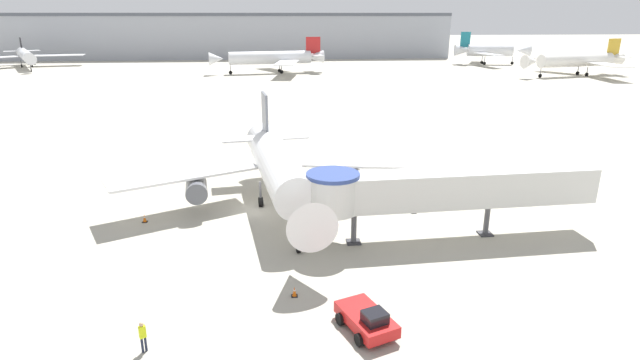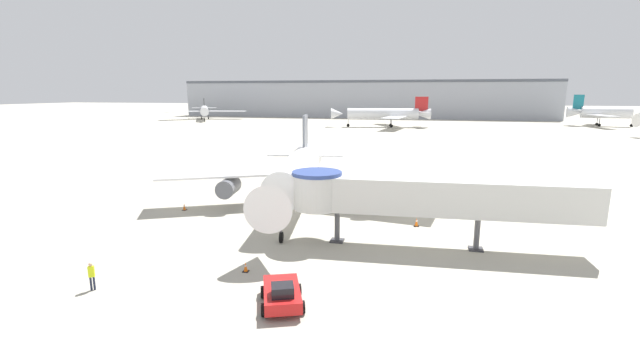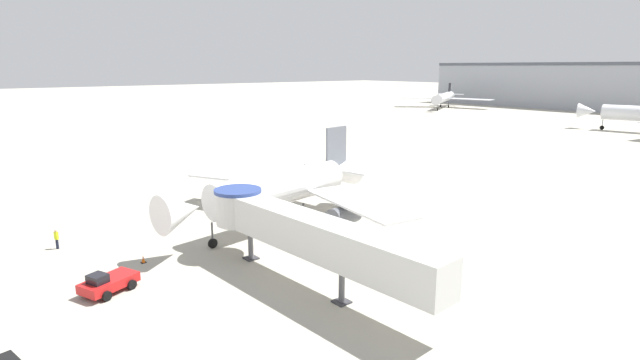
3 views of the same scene
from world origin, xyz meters
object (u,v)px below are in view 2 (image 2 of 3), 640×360
(traffic_cone_near_nose, at_px, (246,267))
(background_jet_teal_tail, at_px, (604,113))
(pushback_tug_red, at_px, (282,294))
(background_jet_red_tail, at_px, (385,114))
(traffic_cone_starboard_wing, at_px, (417,222))
(traffic_cone_port_wing, at_px, (184,207))
(ground_crew_marshaller, at_px, (92,274))
(jet_bridge, at_px, (418,196))
(main_airplane, at_px, (296,174))
(background_jet_black_tail, at_px, (204,110))

(traffic_cone_near_nose, relative_size, background_jet_teal_tail, 0.02)
(traffic_cone_near_nose, bearing_deg, pushback_tug_red, -45.15)
(background_jet_red_tail, bearing_deg, traffic_cone_starboard_wing, -3.09)
(traffic_cone_port_wing, bearing_deg, traffic_cone_starboard_wing, 0.22)
(background_jet_teal_tail, bearing_deg, traffic_cone_starboard_wing, 163.07)
(traffic_cone_port_wing, xyz_separation_m, background_jet_red_tail, (10.67, 115.75, 4.34))
(traffic_cone_near_nose, bearing_deg, traffic_cone_port_wing, 133.70)
(traffic_cone_starboard_wing, relative_size, ground_crew_marshaller, 0.44)
(jet_bridge, bearing_deg, traffic_cone_starboard_wing, 87.31)
(ground_crew_marshaller, distance_m, background_jet_red_tail, 134.06)
(ground_crew_marshaller, height_order, background_jet_teal_tail, background_jet_teal_tail)
(traffic_cone_starboard_wing, bearing_deg, ground_crew_marshaller, -137.15)
(main_airplane, xyz_separation_m, background_jet_red_tail, (-1.13, 113.95, 0.63))
(traffic_cone_port_wing, relative_size, background_jet_black_tail, 0.02)
(main_airplane, bearing_deg, ground_crew_marshaller, -119.14)
(background_jet_teal_tail, bearing_deg, ground_crew_marshaller, 159.80)
(traffic_cone_near_nose, height_order, background_jet_black_tail, background_jet_black_tail)
(background_jet_teal_tail, bearing_deg, main_airplane, 158.74)
(traffic_cone_port_wing, distance_m, background_jet_red_tail, 116.32)
(traffic_cone_near_nose, bearing_deg, background_jet_teal_tail, 63.44)
(traffic_cone_starboard_wing, xyz_separation_m, background_jet_red_tail, (-13.34, 115.66, 4.30))
(traffic_cone_port_wing, distance_m, background_jet_black_tail, 156.69)
(traffic_cone_starboard_wing, bearing_deg, background_jet_black_tail, 124.81)
(background_jet_black_tail, bearing_deg, jet_bridge, -84.70)
(traffic_cone_starboard_wing, bearing_deg, background_jet_red_tail, 96.58)
(jet_bridge, xyz_separation_m, background_jet_teal_tail, (64.02, 143.04, 0.75))
(main_airplane, distance_m, background_jet_red_tail, 113.96)
(main_airplane, relative_size, traffic_cone_starboard_wing, 37.32)
(traffic_cone_starboard_wing, bearing_deg, jet_bridge, -89.35)
(traffic_cone_near_nose, height_order, background_jet_red_tail, background_jet_red_tail)
(background_jet_red_tail, distance_m, background_jet_teal_tail, 80.49)
(pushback_tug_red, relative_size, traffic_cone_starboard_wing, 5.49)
(jet_bridge, distance_m, pushback_tug_red, 14.50)
(main_airplane, bearing_deg, jet_bridge, -38.71)
(ground_crew_marshaller, bearing_deg, background_jet_black_tail, -93.77)
(jet_bridge, relative_size, ground_crew_marshaller, 12.75)
(pushback_tug_red, bearing_deg, background_jet_black_tail, 98.21)
(pushback_tug_red, distance_m, background_jet_black_tail, 179.81)
(traffic_cone_near_nose, relative_size, ground_crew_marshaller, 0.37)
(background_jet_red_tail, bearing_deg, main_airplane, -9.09)
(jet_bridge, xyz_separation_m, background_jet_black_tail, (-96.55, 144.16, -0.02))
(traffic_cone_port_wing, bearing_deg, ground_crew_marshaller, -76.39)
(main_airplane, xyz_separation_m, jet_bridge, (12.27, -7.08, 0.15))
(jet_bridge, relative_size, traffic_cone_port_wing, 31.94)
(main_airplane, distance_m, traffic_cone_near_nose, 15.50)
(pushback_tug_red, distance_m, traffic_cone_near_nose, 5.71)
(traffic_cone_near_nose, distance_m, ground_crew_marshaller, 9.62)
(ground_crew_marshaller, bearing_deg, traffic_cone_near_nose, -179.24)
(main_airplane, height_order, traffic_cone_starboard_wing, main_airplane)
(jet_bridge, bearing_deg, background_jet_black_tail, 120.47)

